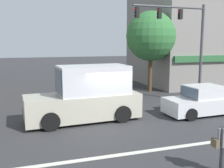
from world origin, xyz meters
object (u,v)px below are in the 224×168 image
at_px(street_tree, 151,36).
at_px(sedan_crossing_center, 86,83).
at_px(box_truck_crossing_rightbound, 87,96).
at_px(sedan_approaching_near, 202,101).
at_px(traffic_light_mast, 185,35).

relative_size(street_tree, sedan_crossing_center, 1.49).
relative_size(box_truck_crossing_rightbound, sedan_crossing_center, 1.35).
xyz_separation_m(box_truck_crossing_rightbound, sedan_crossing_center, (1.62, 7.65, -0.54)).
xyz_separation_m(street_tree, sedan_approaching_near, (-0.31, -7.01, -3.64)).
distance_m(box_truck_crossing_rightbound, sedan_crossing_center, 7.84).
relative_size(box_truck_crossing_rightbound, sedan_approaching_near, 1.38).
bearing_deg(street_tree, sedan_approaching_near, -92.54).
relative_size(traffic_light_mast, sedan_crossing_center, 1.47).
xyz_separation_m(traffic_light_mast, sedan_crossing_center, (-4.94, 6.01, -3.59)).
bearing_deg(sedan_approaching_near, box_truck_crossing_rightbound, 172.15).
bearing_deg(traffic_light_mast, sedan_approaching_near, -98.46).
height_order(street_tree, box_truck_crossing_rightbound, street_tree).
bearing_deg(box_truck_crossing_rightbound, sedan_crossing_center, 78.04).
height_order(box_truck_crossing_rightbound, sedan_crossing_center, box_truck_crossing_rightbound).
distance_m(sedan_approaching_near, sedan_crossing_center, 9.65).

